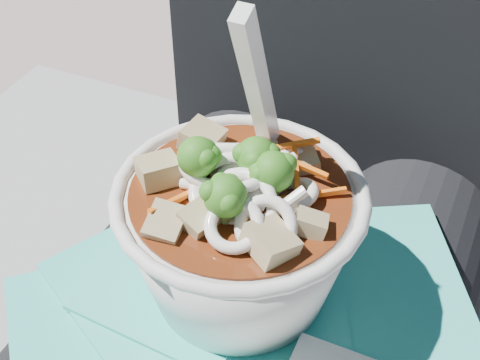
% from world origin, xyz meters
% --- Properties ---
extents(person_body, '(0.34, 0.94, 1.03)m').
position_xyz_m(person_body, '(0.00, 0.09, 0.58)').
color(person_body, black).
rests_on(person_body, ground).
extents(plastic_bag, '(0.36, 0.38, 0.01)m').
position_xyz_m(plastic_bag, '(-0.01, -0.01, 0.64)').
color(plastic_bag, '#2DBCAD').
rests_on(plastic_bag, lap).
extents(udon_bowl, '(0.17, 0.17, 0.21)m').
position_xyz_m(udon_bowl, '(-0.00, 0.02, 0.70)').
color(udon_bowl, silver).
rests_on(udon_bowl, plastic_bag).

